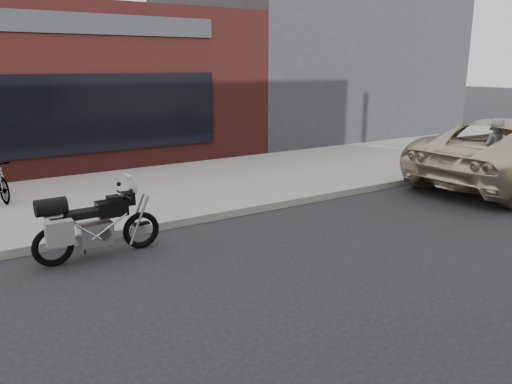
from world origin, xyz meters
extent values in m
plane|color=black|center=(0.00, 0.00, 0.00)|extent=(120.00, 120.00, 0.00)
cube|color=gray|center=(0.00, 7.00, 0.07)|extent=(44.00, 6.00, 0.15)
cube|color=#571E1C|center=(-2.00, 14.00, 2.25)|extent=(14.00, 10.00, 4.50)
cube|color=black|center=(-2.00, 8.97, 1.70)|extent=(10.00, 0.08, 2.00)
cube|color=#2B2B30|center=(-2.00, 8.97, 3.90)|extent=(10.00, 0.08, 0.50)
cube|color=#2B2B30|center=(10.00, 14.00, 3.00)|extent=(10.00, 10.00, 6.00)
torus|color=black|center=(-2.68, 3.34, 0.30)|extent=(0.61, 0.11, 0.61)
torus|color=black|center=(-1.32, 3.37, 0.30)|extent=(0.61, 0.11, 0.61)
cube|color=#B7B7BC|center=(-2.05, 3.35, 0.38)|extent=(0.51, 0.28, 0.35)
cube|color=black|center=(-1.77, 3.36, 0.75)|extent=(0.46, 0.30, 0.24)
cube|color=black|center=(-2.23, 3.35, 0.73)|extent=(0.51, 0.27, 0.11)
cube|color=black|center=(-2.55, 3.34, 0.66)|extent=(0.28, 0.21, 0.13)
cube|color=black|center=(-1.50, 3.36, 0.87)|extent=(0.17, 0.22, 0.20)
cube|color=silver|center=(-1.43, 3.36, 1.09)|extent=(0.14, 0.28, 0.31)
cylinder|color=black|center=(-1.56, 3.36, 0.93)|extent=(0.04, 0.64, 0.03)
cube|color=#B7B7BC|center=(-2.66, 3.34, 0.78)|extent=(0.26, 0.28, 0.03)
cube|color=slate|center=(-2.62, 3.10, 0.57)|extent=(0.39, 0.17, 0.36)
cylinder|color=black|center=(-2.66, 3.34, 0.91)|extent=(0.44, 0.26, 0.26)
cylinder|color=#B7B7BC|center=(-2.41, 3.49, 0.32)|extent=(0.51, 0.08, 0.18)
imported|color=slate|center=(6.89, 2.53, 0.87)|extent=(0.67, 0.48, 1.73)
camera|label=1|loc=(-3.92, -4.13, 2.91)|focal=35.00mm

